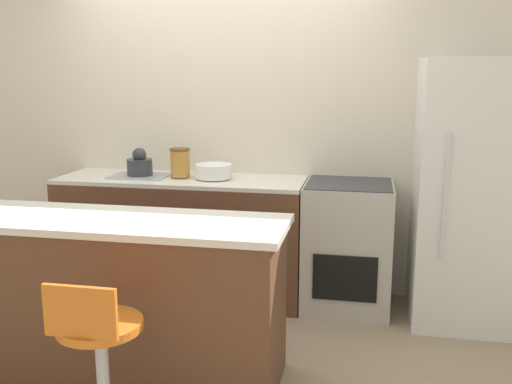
{
  "coord_description": "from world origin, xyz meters",
  "views": [
    {
      "loc": [
        1.12,
        -3.78,
        1.72
      ],
      "look_at": [
        0.43,
        -0.31,
        0.98
      ],
      "focal_mm": 40.0,
      "sensor_mm": 36.0,
      "label": 1
    }
  ],
  "objects_px": {
    "oven_range": "(347,246)",
    "refrigerator": "(468,194)",
    "stool_chair": "(100,360)",
    "kettle": "(140,165)",
    "mixing_bowl": "(213,171)"
  },
  "relations": [
    {
      "from": "oven_range",
      "to": "refrigerator",
      "type": "xyz_separation_m",
      "value": [
        0.81,
        -0.05,
        0.44
      ]
    },
    {
      "from": "oven_range",
      "to": "stool_chair",
      "type": "xyz_separation_m",
      "value": [
        -1.05,
        -1.88,
        -0.04
      ]
    },
    {
      "from": "refrigerator",
      "to": "stool_chair",
      "type": "bearing_deg",
      "value": -135.63
    },
    {
      "from": "stool_chair",
      "to": "kettle",
      "type": "bearing_deg",
      "value": 106.57
    },
    {
      "from": "oven_range",
      "to": "kettle",
      "type": "xyz_separation_m",
      "value": [
        -1.61,
        0.01,
        0.56
      ]
    },
    {
      "from": "refrigerator",
      "to": "mixing_bowl",
      "type": "distance_m",
      "value": 1.83
    },
    {
      "from": "kettle",
      "to": "mixing_bowl",
      "type": "distance_m",
      "value": 0.59
    },
    {
      "from": "oven_range",
      "to": "refrigerator",
      "type": "relative_size",
      "value": 0.52
    },
    {
      "from": "mixing_bowl",
      "to": "kettle",
      "type": "bearing_deg",
      "value": 180.0
    },
    {
      "from": "oven_range",
      "to": "refrigerator",
      "type": "bearing_deg",
      "value": -3.88
    },
    {
      "from": "oven_range",
      "to": "mixing_bowl",
      "type": "relative_size",
      "value": 3.43
    },
    {
      "from": "refrigerator",
      "to": "mixing_bowl",
      "type": "xyz_separation_m",
      "value": [
        -1.83,
        0.07,
        0.09
      ]
    },
    {
      "from": "oven_range",
      "to": "stool_chair",
      "type": "height_order",
      "value": "oven_range"
    },
    {
      "from": "stool_chair",
      "to": "mixing_bowl",
      "type": "xyz_separation_m",
      "value": [
        0.03,
        1.89,
        0.57
      ]
    },
    {
      "from": "stool_chair",
      "to": "oven_range",
      "type": "bearing_deg",
      "value": 60.71
    }
  ]
}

